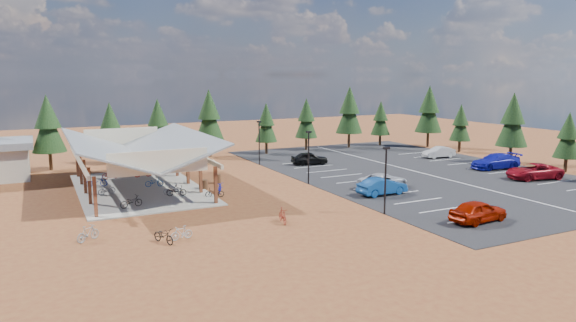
{
  "coord_description": "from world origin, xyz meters",
  "views": [
    {
      "loc": [
        -18.1,
        -40.39,
        10.4
      ],
      "look_at": [
        3.4,
        3.21,
        2.2
      ],
      "focal_mm": 32.0,
      "sensor_mm": 36.0,
      "label": 1
    }
  ],
  "objects": [
    {
      "name": "ground",
      "position": [
        0.0,
        0.0,
        0.0
      ],
      "size": [
        140.0,
        140.0,
        0.0
      ],
      "primitive_type": "plane",
      "color": "#612B19",
      "rests_on": "ground"
    },
    {
      "name": "asphalt_lot",
      "position": [
        18.5,
        3.0,
        0.02
      ],
      "size": [
        27.0,
        44.0,
        0.04
      ],
      "primitive_type": "cube",
      "color": "black",
      "rests_on": "ground"
    },
    {
      "name": "concrete_pad",
      "position": [
        -10.0,
        7.0,
        0.05
      ],
      "size": [
        10.6,
        18.6,
        0.1
      ],
      "primitive_type": "cube",
      "color": "gray",
      "rests_on": "ground"
    },
    {
      "name": "bike_pavilion",
      "position": [
        -10.0,
        7.0,
        3.82
      ],
      "size": [
        11.65,
        19.4,
        4.97
      ],
      "color": "brown",
      "rests_on": "concrete_pad"
    },
    {
      "name": "lamp_post_0",
      "position": [
        5.0,
        -10.0,
        2.98
      ],
      "size": [
        0.5,
        0.25,
        5.14
      ],
      "color": "black",
      "rests_on": "ground"
    },
    {
      "name": "lamp_post_1",
      "position": [
        5.0,
        2.0,
        2.98
      ],
      "size": [
        0.5,
        0.25,
        5.14
      ],
      "color": "black",
      "rests_on": "ground"
    },
    {
      "name": "lamp_post_2",
      "position": [
        5.0,
        14.0,
        2.98
      ],
      "size": [
        0.5,
        0.25,
        5.14
      ],
      "color": "black",
      "rests_on": "ground"
    },
    {
      "name": "trash_bin_0",
      "position": [
        -4.65,
        4.22,
        0.45
      ],
      "size": [
        0.6,
        0.6,
        0.9
      ],
      "primitive_type": "cylinder",
      "color": "#452A18",
      "rests_on": "ground"
    },
    {
      "name": "trash_bin_1",
      "position": [
        -2.73,
        6.15,
        0.45
      ],
      "size": [
        0.6,
        0.6,
        0.9
      ],
      "primitive_type": "cylinder",
      "color": "#452A18",
      "rests_on": "ground"
    },
    {
      "name": "pine_1",
      "position": [
        -16.94,
        21.12,
        5.08
      ],
      "size": [
        3.57,
        3.57,
        8.32
      ],
      "color": "#382314",
      "rests_on": "ground"
    },
    {
      "name": "pine_2",
      "position": [
        -10.31,
        22.36,
        4.44
      ],
      "size": [
        3.12,
        3.12,
        7.28
      ],
      "color": "#382314",
      "rests_on": "ground"
    },
    {
      "name": "pine_3",
      "position": [
        -4.73,
        22.58,
        4.62
      ],
      "size": [
        3.25,
        3.25,
        7.57
      ],
      "color": "#382314",
      "rests_on": "ground"
    },
    {
      "name": "pine_4",
      "position": [
        1.74,
        22.51,
        5.26
      ],
      "size": [
        3.7,
        3.7,
        8.62
      ],
      "color": "#382314",
      "rests_on": "ground"
    },
    {
      "name": "pine_5",
      "position": [
        9.14,
        21.34,
        4.13
      ],
      "size": [
        2.91,
        2.91,
        6.77
      ],
      "color": "#382314",
      "rests_on": "ground"
    },
    {
      "name": "pine_6",
      "position": [
        15.64,
        22.26,
        4.42
      ],
      "size": [
        3.11,
        3.11,
        7.24
      ],
      "color": "#382314",
      "rests_on": "ground"
    },
    {
      "name": "pine_7",
      "position": [
        22.18,
        21.46,
        5.4
      ],
      "size": [
        3.79,
        3.79,
        8.83
      ],
      "color": "#382314",
      "rests_on": "ground"
    },
    {
      "name": "pine_8",
      "position": [
        27.71,
        21.5,
        4.03
      ],
      "size": [
        2.84,
        2.84,
        6.62
      ],
      "color": "#382314",
      "rests_on": "ground"
    },
    {
      "name": "pine_10",
      "position": [
        32.82,
        -4.83,
        3.97
      ],
      "size": [
        2.8,
        2.8,
        6.51
      ],
      "color": "#382314",
      "rests_on": "ground"
    },
    {
      "name": "pine_11",
      "position": [
        32.37,
        2.02,
        5.12
      ],
      "size": [
        3.6,
        3.6,
        8.38
      ],
      "color": "#382314",
      "rests_on": "ground"
    },
    {
      "name": "pine_12",
      "position": [
        33.38,
        11.26,
        3.98
      ],
      "size": [
        2.8,
        2.8,
        6.52
      ],
      "color": "#382314",
      "rests_on": "ground"
    },
    {
      "name": "pine_13",
      "position": [
        33.09,
        17.24,
        5.45
      ],
      "size": [
        3.83,
        3.83,
        8.92
      ],
      "color": "#382314",
      "rests_on": "ground"
    },
    {
      "name": "bike_0",
      "position": [
        -11.84,
        0.13,
        0.58
      ],
      "size": [
        1.91,
        1.07,
        0.95
      ],
      "primitive_type": "imported",
      "rotation": [
        0.0,
        0.0,
        1.83
      ],
      "color": "black",
      "rests_on": "concrete_pad"
    },
    {
      "name": "bike_1",
      "position": [
        -12.99,
        5.59,
        0.56
      ],
      "size": [
        1.6,
        0.79,
        0.93
      ],
      "primitive_type": "imported",
      "rotation": [
        0.0,
        0.0,
        1.81
      ],
      "color": "gray",
      "rests_on": "concrete_pad"
    },
    {
      "name": "bike_2",
      "position": [
        -13.43,
        9.35,
        0.6
      ],
      "size": [
        1.98,
        0.98,
        1.0
      ],
      "primitive_type": "imported",
      "rotation": [
        0.0,
        0.0,
        1.4
      ],
      "color": "#122599",
      "rests_on": "concrete_pad"
    },
    {
      "name": "bike_3",
      "position": [
        -11.78,
        12.59,
        0.58
      ],
      "size": [
        1.61,
        0.52,
        0.95
      ],
      "primitive_type": "imported",
      "rotation": [
        0.0,
        0.0,
        1.62
      ],
      "color": "maroon",
      "rests_on": "concrete_pad"
    },
    {
      "name": "bike_4",
      "position": [
        -7.68,
        2.44,
        0.54
      ],
      "size": [
        1.77,
        1.01,
        0.88
      ],
      "primitive_type": "imported",
      "rotation": [
        0.0,
        0.0,
        1.3
      ],
      "color": "black",
      "rests_on": "concrete_pad"
    },
    {
      "name": "bike_5",
      "position": [
        -7.88,
        2.99,
        0.59
      ],
      "size": [
        1.64,
        0.56,
        0.97
      ],
      "primitive_type": "imported",
      "rotation": [
        0.0,
        0.0,
        1.51
      ],
      "color": "gray",
      "rests_on": "concrete_pad"
    },
    {
      "name": "bike_6",
      "position": [
        -8.62,
        7.01,
        0.53
      ],
      "size": [
        1.7,
        0.8,
        0.86
      ],
      "primitive_type": "imported",
      "rotation": [
        0.0,
        0.0,
        1.43
      ],
      "color": "navy",
      "rests_on": "concrete_pad"
    },
    {
      "name": "bike_7",
      "position": [
        -8.67,
        12.15,
        0.66
      ],
      "size": [
        1.87,
        0.55,
        1.12
      ],
      "primitive_type": "imported",
      "rotation": [
        0.0,
        0.0,
        1.59
      ],
      "color": "maroon",
      "rests_on": "concrete_pad"
    },
    {
      "name": "bike_8",
      "position": [
        -11.46,
        -9.38,
        0.49
      ],
      "size": [
        1.36,
        1.97,
        0.98
      ],
      "primitive_type": "imported",
      "rotation": [
        0.0,
        0.0,
        0.42
      ],
      "color": "black",
      "rests_on": "ground"
    },
    {
      "name": "bike_9",
      "position": [
        -15.65,
        -6.84,
        0.51
      ],
      "size": [
        1.67,
        1.38,
        1.03
      ],
      "primitive_type": "imported",
      "rotation": [
        0.0,
        0.0,
        2.19
      ],
      "color": "gray",
      "rests_on": "ground"
    },
    {
      "name": "bike_11",
      "position": [
        -2.88,
        -8.67,
        0.55
      ],
      "size": [
        0.85,
        1.91,
        1.11
      ],
      "primitive_type": "imported",
      "rotation": [
        0.0,
        0.0,
        -0.19
      ],
      "color": "maroon",
      "rests_on": "ground"
    },
    {
      "name": "bike_13",
      "position": [
        -10.28,
        -9.18,
        0.45
      ],
      "size": [
        1.54,
        0.67,
        0.9
      ],
      "primitive_type": "imported",
      "rotation": [
        0.0,
        0.0,
        4.88
      ],
      "color": "#9DA2A7",
      "rests_on": "ground"
    },
    {
      "name": "bike_14",
      "position": [
        -3.74,
        2.46,
        0.49
      ],
      "size": [
        1.35,
        1.99,
        0.99
      ],
      "primitive_type": "imported",
      "rotation": [
        0.0,
        0.0,
        -0.41
      ],
      "color": "#101399",
      "rests_on": "ground"
    },
    {
      "name": "bike_16",
      "position": [
        -4.77,
        0.85,
        0.42
      ],
      "size": [
        1.68,
        0.9,
        0.84
      ],
      "primitive_type": "imported",
      "rotation": [
        0.0,
        0.0,
        4.49
      ],
      "color": "black",
      "rests_on": "ground"
    },
    {
      "name": "car_0",
      "position": [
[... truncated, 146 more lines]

